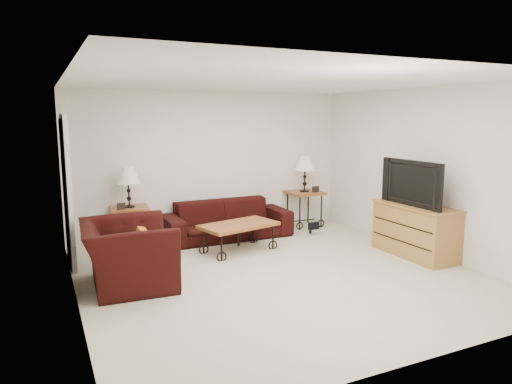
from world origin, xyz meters
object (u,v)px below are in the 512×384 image
side_table_left (130,227)px  armchair (128,254)px  television (417,183)px  lamp_left (129,187)px  sofa (227,220)px  tv_stand (415,230)px  backpack (310,223)px  coffee_table (239,237)px  lamp_right (305,174)px  side_table_right (304,209)px

side_table_left → armchair: 1.81m
television → lamp_left: bearing=-122.1°
sofa → side_table_left: side_table_left is taller
tv_stand → backpack: size_ratio=3.19×
coffee_table → tv_stand: 2.66m
tv_stand → television: 0.72m
lamp_right → armchair: 4.06m
lamp_right → television: bearing=-78.2°
armchair → side_table_left: bearing=-7.9°
lamp_left → sofa: bearing=-6.4°
armchair → lamp_right: bearing=-60.5°
coffee_table → armchair: size_ratio=0.95×
coffee_table → television: bearing=-30.5°
side_table_right → television: size_ratio=0.58×
side_table_right → armchair: size_ratio=0.55×
lamp_left → armchair: lamp_left is taller
armchair → television: television is taller
television → backpack: bearing=-158.9°
lamp_left → lamp_right: size_ratio=0.96×
side_table_left → television: size_ratio=0.55×
lamp_right → coffee_table: (-1.78, -1.01, -0.79)m
side_table_right → tv_stand: bearing=-77.7°
lamp_right → lamp_left: bearing=180.0°
lamp_right → television: size_ratio=0.58×
backpack → tv_stand: bearing=-61.1°
coffee_table → lamp_right: bearing=29.5°
lamp_right → tv_stand: 2.48m
backpack → lamp_right: bearing=77.1°
lamp_left → backpack: lamp_left is taller
coffee_table → backpack: 1.65m
side_table_right → television: (0.49, -2.35, 0.78)m
side_table_right → tv_stand: size_ratio=0.52×
sofa → lamp_left: (-1.60, 0.18, 0.64)m
coffee_table → armchair: (-1.81, -0.77, 0.18)m
lamp_left → coffee_table: size_ratio=0.55×
side_table_left → coffee_table: 1.78m
sofa → lamp_left: bearing=173.6°
side_table_left → tv_stand: bearing=-32.0°
side_table_right → backpack: 0.60m
television → side_table_right: bearing=-168.2°
armchair → television: 4.19m
tv_stand → backpack: 1.94m
coffee_table → backpack: coffee_table is taller
lamp_left → tv_stand: size_ratio=0.49×
lamp_left → lamp_right: bearing=0.0°
side_table_right → armchair: 4.01m
side_table_right → side_table_left: bearing=180.0°
lamp_left → television: (3.74, -2.35, 0.15)m
sofa → lamp_right: bearing=6.2°
armchair → tv_stand: size_ratio=0.95×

